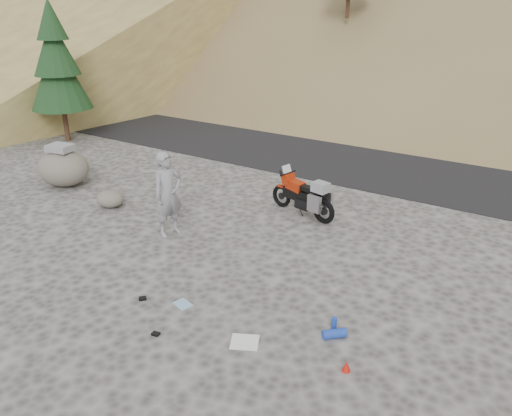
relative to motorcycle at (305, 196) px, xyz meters
The scene contains 14 objects.
ground 3.14m from the motorcycle, 87.12° to the right, with size 140.00×140.00×0.00m, color #3F3C3A.
road 5.93m from the motorcycle, 88.49° to the left, with size 120.00×7.00×0.05m, color black.
conifer_verge 11.19m from the motorcycle, behind, with size 2.20×2.20×5.04m.
motorcycle is the anchor object (origin of this frame).
man 3.39m from the motorcycle, 129.06° to the right, with size 0.71×0.47×1.96m, color gray.
boulder 7.10m from the motorcycle, 165.30° to the right, with size 1.61×1.38×1.20m.
small_rock 5.04m from the motorcycle, 153.77° to the right, with size 0.94×0.90×0.44m.
gear_white_cloth 5.20m from the motorcycle, 72.92° to the right, with size 0.44×0.39×0.01m, color white.
gear_blue_mat 4.89m from the motorcycle, 56.77° to the right, with size 0.16×0.16×0.39m, color #1C3CA8.
gear_bottle 4.70m from the motorcycle, 56.57° to the right, with size 0.09×0.09×0.25m, color #1C3CA8.
gear_funnel 5.66m from the motorcycle, 56.21° to the right, with size 0.13×0.13×0.17m, color red.
gear_glove_a 5.59m from the motorcycle, 87.97° to the right, with size 0.13×0.09×0.04m, color black.
gear_glove_b 5.02m from the motorcycle, 98.23° to the right, with size 0.13×0.10×0.04m, color black.
gear_blue_cloth 4.70m from the motorcycle, 89.96° to the right, with size 0.33×0.24×0.01m, color #81ADC8.
Camera 1 is at (5.00, -7.17, 5.06)m, focal length 35.00 mm.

